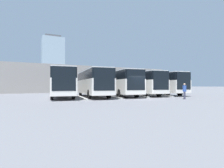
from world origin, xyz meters
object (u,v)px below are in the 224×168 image
at_px(bus_0, 160,83).
at_px(bus_2, 118,83).
at_px(pedestrian, 185,91).
at_px(bus_4, 61,82).
at_px(bus_1, 140,83).
at_px(bus_3, 93,82).

bearing_deg(bus_0, bus_2, 9.88).
bearing_deg(pedestrian, bus_4, 97.59).
bearing_deg(bus_0, bus_4, 6.61).
relative_size(bus_0, bus_4, 1.00).
bearing_deg(pedestrian, bus_0, 19.58).
xyz_separation_m(bus_1, bus_3, (7.57, 0.52, 0.00)).
relative_size(bus_4, pedestrian, 6.59).
distance_m(bus_0, pedestrian, 9.21).
bearing_deg(bus_3, pedestrian, 140.92).
distance_m(bus_0, bus_4, 15.14).
height_order(bus_0, bus_4, same).
bearing_deg(bus_3, bus_1, -169.37).
height_order(bus_0, pedestrian, bus_0).
bearing_deg(bus_4, bus_3, 177.74).
xyz_separation_m(bus_4, pedestrian, (-11.35, 8.37, -0.95)).
distance_m(bus_1, bus_3, 7.59).
xyz_separation_m(bus_2, bus_3, (3.78, 0.15, 0.00)).
distance_m(bus_3, bus_4, 3.83).
bearing_deg(bus_1, bus_2, 12.27).
relative_size(bus_3, pedestrian, 6.59).
xyz_separation_m(bus_2, bus_4, (7.57, -0.45, 0.00)).
bearing_deg(bus_0, bus_1, 7.49).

